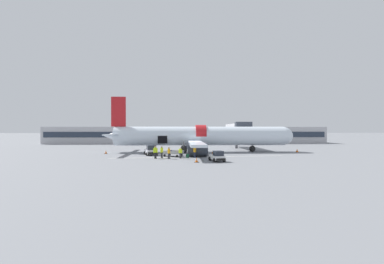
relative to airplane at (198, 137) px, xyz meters
The scene contains 18 objects.
ground_plane 5.37m from the airplane, 108.86° to the right, with size 500.00×500.00×0.00m, color slate.
apron_marking_line 8.42m from the airplane, 93.27° to the right, with size 27.11×2.55×0.01m.
terminal_strip 30.55m from the airplane, 92.73° to the left, with size 84.58×10.94×5.03m.
jet_bridge_stub 11.89m from the airplane, 38.88° to the left, with size 3.21×13.38×5.78m.
airplane is the anchor object (origin of this frame).
baggage_tug_lead 13.31m from the airplane, 82.88° to the right, with size 2.20×2.97×1.43m.
baggage_tug_mid 9.80m from the airplane, 149.75° to the right, with size 2.67×3.59×1.65m.
baggage_cart_loading 8.72m from the airplane, 121.56° to the right, with size 3.96×2.79×0.96m.
ground_crew_loader_a 11.13m from the airplane, 123.77° to the right, with size 0.53×0.60×1.77m.
ground_crew_loader_b 11.32m from the airplane, 116.59° to the right, with size 0.43×0.59×1.68m.
ground_crew_driver 12.03m from the airplane, 125.96° to the right, with size 0.64×0.45×1.84m.
ground_crew_supervisor 9.18m from the airplane, 97.45° to the right, with size 0.42×0.62×1.79m.
ground_crew_helper 10.32m from the airplane, 109.21° to the right, with size 0.57×0.41×1.63m.
suitcase_on_tarmac_upright 9.60m from the airplane, 104.13° to the right, with size 0.47×0.34×0.67m.
safety_cone_nose 18.75m from the airplane, ahead, with size 0.65×0.65×0.62m.
safety_cone_engine_left 14.06m from the airplane, 94.97° to the right, with size 0.56×0.56×0.56m.
safety_cone_wingtip 8.11m from the airplane, 77.28° to the right, with size 0.50×0.50×0.79m.
safety_cone_tail 16.82m from the airplane, behind, with size 0.52×0.52×0.60m.
Camera 1 is at (-1.64, -39.88, 4.25)m, focal length 22.00 mm.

